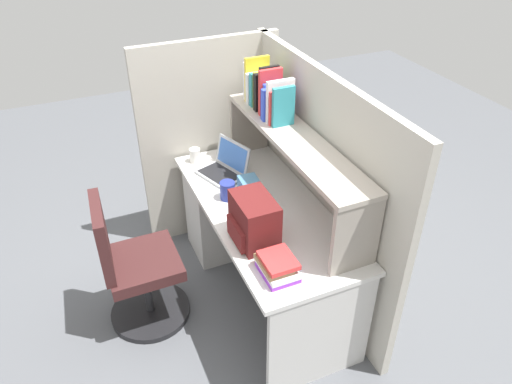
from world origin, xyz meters
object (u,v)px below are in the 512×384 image
at_px(laptop, 225,167).
at_px(snack_canister, 228,191).
at_px(computer_mouse, 239,210).
at_px(tissue_box, 251,189).
at_px(paper_cup, 195,155).
at_px(backpack, 253,221).
at_px(office_chair, 135,272).

height_order(laptop, snack_canister, laptop).
distance_m(computer_mouse, tissue_box, 0.19).
distance_m(paper_cup, tissue_box, 0.59).
bearing_deg(tissue_box, snack_canister, -97.00).
bearing_deg(snack_canister, computer_mouse, 4.62).
bearing_deg(tissue_box, laptop, -164.83).
relative_size(laptop, tissue_box, 1.72).
distance_m(backpack, office_chair, 0.88).
height_order(paper_cup, tissue_box, paper_cup).
height_order(backpack, office_chair, backpack).
xyz_separation_m(laptop, paper_cup, (-0.24, -0.14, 0.00)).
bearing_deg(computer_mouse, tissue_box, 152.94).
xyz_separation_m(tissue_box, office_chair, (0.04, -0.81, -0.39)).
relative_size(computer_mouse, office_chair, 0.11).
distance_m(paper_cup, snack_canister, 0.52).
xyz_separation_m(backpack, tissue_box, (-0.41, 0.16, -0.09)).
xyz_separation_m(laptop, tissue_box, (0.31, 0.06, -0.00)).
bearing_deg(laptop, computer_mouse, -9.46).
relative_size(tissue_box, snack_canister, 1.83).
bearing_deg(tissue_box, computer_mouse, -41.76).
distance_m(backpack, paper_cup, 0.97).
height_order(paper_cup, snack_canister, snack_canister).
bearing_deg(snack_canister, office_chair, -84.15).
bearing_deg(paper_cup, office_chair, -45.79).
height_order(backpack, paper_cup, backpack).
distance_m(laptop, backpack, 0.74).
distance_m(laptop, office_chair, 0.91).
bearing_deg(laptop, backpack, -7.69).
bearing_deg(paper_cup, computer_mouse, 5.35).
relative_size(laptop, snack_canister, 3.15).
height_order(backpack, snack_canister, backpack).
xyz_separation_m(computer_mouse, paper_cup, (-0.69, -0.06, 0.04)).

